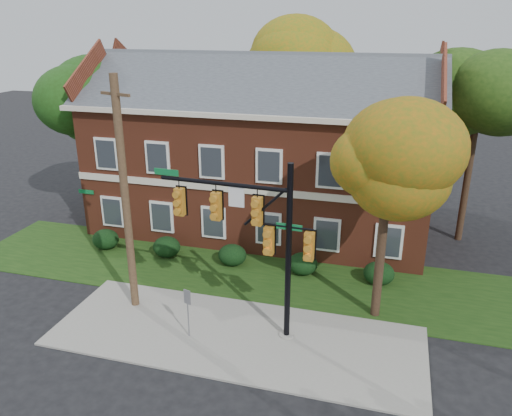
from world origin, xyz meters
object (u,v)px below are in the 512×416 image
(hedge_center, at_px, (232,255))
(tree_near_right, at_px, (396,157))
(utility_pole, at_px, (125,198))
(tree_right_rear, at_px, (489,89))
(hedge_left, at_px, (167,247))
(tree_far_rear, at_px, (312,60))
(apartment_building, at_px, (261,142))
(traffic_signal, at_px, (256,230))
(tree_left_rear, at_px, (91,107))
(hedge_right, at_px, (303,264))
(hedge_far_right, at_px, (379,273))
(sign_post, at_px, (188,306))
(hedge_far_left, at_px, (106,239))

(hedge_center, height_order, tree_near_right, tree_near_right)
(hedge_center, bearing_deg, utility_pole, -120.30)
(tree_right_rear, bearing_deg, hedge_left, -157.58)
(hedge_left, height_order, tree_near_right, tree_near_right)
(tree_far_rear, bearing_deg, apartment_building, -99.71)
(apartment_building, height_order, traffic_signal, apartment_building)
(hedge_left, height_order, tree_left_rear, tree_left_rear)
(tree_right_rear, xyz_separation_m, tree_far_rear, (-9.97, 6.98, 0.72))
(hedge_right, relative_size, hedge_far_right, 1.00)
(hedge_center, xyz_separation_m, traffic_signal, (2.64, -5.13, 3.71))
(sign_post, bearing_deg, tree_right_rear, 63.92)
(hedge_center, relative_size, tree_far_rear, 0.12)
(tree_near_right, xyz_separation_m, tree_left_rear, (-16.95, 6.97, 0.01))
(tree_right_rear, bearing_deg, tree_near_right, -114.58)
(apartment_building, xyz_separation_m, hedge_center, (0.00, -5.25, -4.46))
(hedge_far_left, bearing_deg, apartment_building, 36.89)
(sign_post, bearing_deg, hedge_far_right, 58.56)
(apartment_building, xyz_separation_m, hedge_far_right, (7.00, -5.25, -4.46))
(traffic_signal, bearing_deg, hedge_right, 83.77)
(hedge_left, bearing_deg, hedge_center, 0.00)
(tree_left_rear, relative_size, tree_right_rear, 0.84)
(tree_left_rear, bearing_deg, utility_pole, -51.69)
(tree_near_right, xyz_separation_m, utility_pole, (-9.97, -1.87, -1.84))
(hedge_far_left, relative_size, hedge_center, 1.00)
(hedge_far_right, distance_m, tree_near_right, 6.77)
(hedge_center, height_order, tree_far_rear, tree_far_rear)
(hedge_right, height_order, sign_post, sign_post)
(apartment_building, height_order, hedge_far_left, apartment_building)
(sign_post, bearing_deg, apartment_building, 107.30)
(hedge_far_left, distance_m, tree_far_rear, 17.61)
(apartment_building, bearing_deg, traffic_signal, -75.74)
(tree_near_right, bearing_deg, sign_post, -154.01)
(tree_far_rear, xyz_separation_m, sign_post, (-1.02, -19.29, -7.46))
(traffic_signal, bearing_deg, tree_far_rear, 97.36)
(hedge_far_right, height_order, tree_far_rear, tree_far_rear)
(hedge_far_left, xyz_separation_m, utility_pole, (4.25, -4.70, 4.30))
(traffic_signal, distance_m, utility_pole, 5.44)
(hedge_right, distance_m, traffic_signal, 6.39)
(hedge_center, bearing_deg, tree_far_rear, 84.15)
(hedge_right, distance_m, utility_pole, 8.92)
(hedge_center, distance_m, sign_post, 6.27)
(tree_left_rear, bearing_deg, tree_right_rear, 5.36)
(utility_pole, bearing_deg, tree_near_right, 29.42)
(utility_pole, bearing_deg, hedge_right, 55.78)
(apartment_building, relative_size, tree_left_rear, 2.12)
(hedge_right, bearing_deg, utility_pole, -143.04)
(hedge_center, distance_m, utility_pole, 6.94)
(tree_near_right, bearing_deg, hedge_far_right, 94.52)
(apartment_building, xyz_separation_m, tree_far_rear, (1.34, 7.84, 3.86))
(hedge_far_left, relative_size, traffic_signal, 0.20)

